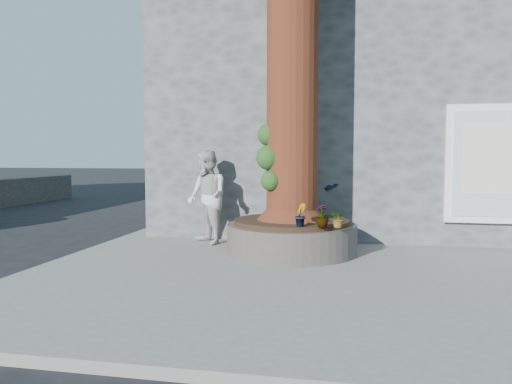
# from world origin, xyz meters

# --- Properties ---
(ground) EXTENTS (120.00, 120.00, 0.00)m
(ground) POSITION_xyz_m (0.00, 0.00, 0.00)
(ground) COLOR black
(ground) RESTS_ON ground
(pavement) EXTENTS (9.00, 8.00, 0.12)m
(pavement) POSITION_xyz_m (1.50, 1.00, 0.06)
(pavement) COLOR slate
(pavement) RESTS_ON ground
(yellow_line) EXTENTS (0.10, 30.00, 0.01)m
(yellow_line) POSITION_xyz_m (-3.05, 1.00, 0.00)
(yellow_line) COLOR yellow
(yellow_line) RESTS_ON ground
(stone_shop) EXTENTS (10.30, 8.30, 6.30)m
(stone_shop) POSITION_xyz_m (2.50, 7.20, 3.16)
(stone_shop) COLOR #46494B
(stone_shop) RESTS_ON ground
(planter) EXTENTS (2.30, 2.30, 0.60)m
(planter) POSITION_xyz_m (0.80, 2.00, 0.41)
(planter) COLOR black
(planter) RESTS_ON pavement
(man) EXTENTS (0.76, 0.54, 1.96)m
(man) POSITION_xyz_m (1.39, 3.38, 1.10)
(man) COLOR #121C33
(man) RESTS_ON pavement
(woman) EXTENTS (1.12, 1.13, 1.85)m
(woman) POSITION_xyz_m (-0.94, 2.60, 1.04)
(woman) COLOR beige
(woman) RESTS_ON pavement
(shopping_bag) EXTENTS (0.20, 0.13, 0.28)m
(shopping_bag) POSITION_xyz_m (1.67, 3.17, 0.26)
(shopping_bag) COLOR white
(shopping_bag) RESTS_ON pavement
(plant_a) EXTENTS (0.22, 0.22, 0.35)m
(plant_a) POSITION_xyz_m (0.30, 2.80, 0.90)
(plant_a) COLOR gray
(plant_a) RESTS_ON planter
(plant_b) EXTENTS (0.22, 0.23, 0.38)m
(plant_b) POSITION_xyz_m (1.04, 1.15, 0.91)
(plant_b) COLOR gray
(plant_b) RESTS_ON planter
(plant_c) EXTENTS (0.28, 0.28, 0.36)m
(plant_c) POSITION_xyz_m (1.40, 1.15, 0.90)
(plant_c) COLOR gray
(plant_c) RESTS_ON planter
(plant_d) EXTENTS (0.33, 0.33, 0.28)m
(plant_d) POSITION_xyz_m (1.65, 1.15, 0.86)
(plant_d) COLOR gray
(plant_d) RESTS_ON planter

